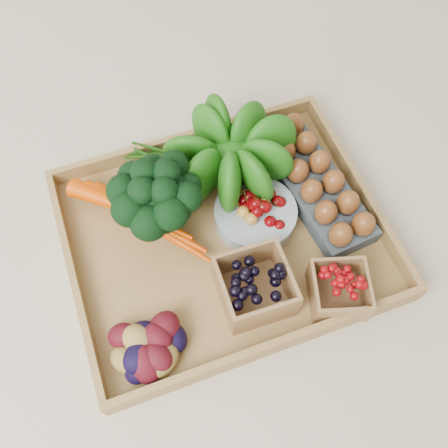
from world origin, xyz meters
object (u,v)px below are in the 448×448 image
object	(u,v)px
tray	(224,238)
egg_carton	(313,185)
cherry_bowl	(255,215)
broccoli	(160,209)

from	to	relation	value
tray	egg_carton	world-z (taller)	egg_carton
cherry_bowl	broccoli	bearing A→B (deg)	164.02
tray	broccoli	size ratio (longest dim) A/B	3.47
broccoli	cherry_bowl	bearing A→B (deg)	-15.98
tray	cherry_bowl	size ratio (longest dim) A/B	3.70
broccoli	egg_carton	xyz separation A→B (m)	(0.29, -0.02, -0.05)
tray	broccoli	world-z (taller)	broccoli
cherry_bowl	egg_carton	world-z (taller)	cherry_bowl
tray	broccoli	xyz separation A→B (m)	(-0.10, 0.06, 0.07)
cherry_bowl	egg_carton	distance (m)	0.13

